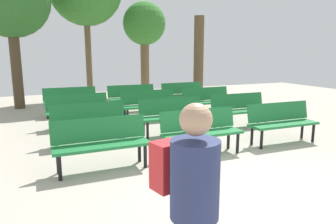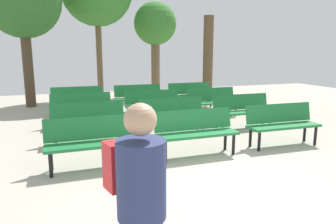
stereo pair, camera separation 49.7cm
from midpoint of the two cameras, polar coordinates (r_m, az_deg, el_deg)
name	(u,v)px [view 1 (the left image)]	position (r m, az deg, el deg)	size (l,w,h in m)	color
ground_plane	(254,185)	(4.91, 12.66, -12.99)	(24.00, 24.00, 0.00)	#B2A899
bench_r0_c0	(101,140)	(5.42, -14.77, -5.09)	(1.60, 0.49, 0.87)	#1E7238
bench_r0_c1	(201,129)	(6.02, 3.71, -3.15)	(1.60, 0.50, 0.87)	#1E7238
bench_r0_c2	(282,120)	(7.13, 18.25, -1.45)	(1.62, 0.54, 0.87)	#1E7238
bench_r1_c0	(89,121)	(7.01, -16.24, -1.54)	(1.61, 0.51, 0.87)	#1E7238
bench_r1_c1	(172,114)	(7.48, -1.13, -0.32)	(1.62, 0.55, 0.87)	#1E7238
bench_r1_c2	(240,108)	(8.40, 11.34, 0.71)	(1.61, 0.52, 0.87)	#1E7238
bench_r2_c0	(78,108)	(8.61, -17.82, 0.64)	(1.60, 0.48, 0.87)	#1E7238
bench_r2_c1	(149,103)	(9.03, -5.08, 1.60)	(1.62, 0.55, 0.87)	#1E7238
bench_r2_c2	(207,100)	(9.72, 5.72, 2.26)	(1.60, 0.48, 0.87)	#1E7238
bench_r3_c0	(70,100)	(10.24, -18.79, 2.17)	(1.61, 0.51, 0.87)	#1E7238
bench_r3_c1	(132,96)	(10.51, -7.93, 2.87)	(1.61, 0.51, 0.87)	#1E7238
bench_r3_c2	(183,93)	(11.22, 1.58, 3.48)	(1.60, 0.50, 0.87)	#1E7238
tree_1	(199,59)	(12.81, 4.51, 9.70)	(0.40, 0.40, 3.37)	brown
tree_3	(144,26)	(14.52, -5.37, 15.46)	(1.91, 1.91, 4.17)	brown
visitor_with_backpack	(191,203)	(2.25, -2.33, -16.45)	(0.42, 0.58, 1.65)	navy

